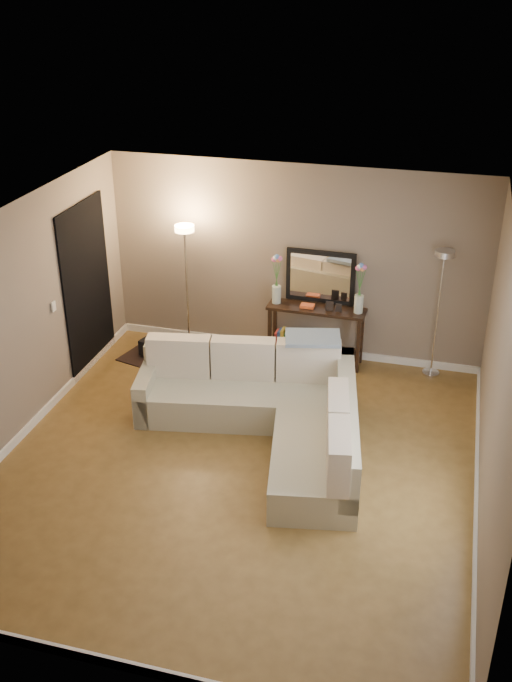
% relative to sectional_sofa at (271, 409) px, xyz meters
% --- Properties ---
extents(floor, '(5.00, 5.50, 0.01)m').
position_rel_sectional_sofa_xyz_m(floor, '(-0.21, -0.69, -0.33)').
color(floor, olive).
rests_on(floor, ground).
extents(ceiling, '(5.00, 5.50, 0.01)m').
position_rel_sectional_sofa_xyz_m(ceiling, '(-0.21, -0.69, 2.28)').
color(ceiling, white).
rests_on(ceiling, ground).
extents(wall_back, '(5.00, 0.02, 2.60)m').
position_rel_sectional_sofa_xyz_m(wall_back, '(-0.21, 2.07, 0.97)').
color(wall_back, gray).
rests_on(wall_back, ground).
extents(wall_front, '(5.00, 0.02, 2.60)m').
position_rel_sectional_sofa_xyz_m(wall_front, '(-0.21, -3.45, 0.97)').
color(wall_front, gray).
rests_on(wall_front, ground).
extents(wall_left, '(0.02, 5.50, 2.60)m').
position_rel_sectional_sofa_xyz_m(wall_left, '(-2.72, -0.69, 0.97)').
color(wall_left, gray).
rests_on(wall_left, ground).
extents(wall_right, '(0.02, 5.50, 2.60)m').
position_rel_sectional_sofa_xyz_m(wall_right, '(2.30, -0.69, 0.97)').
color(wall_right, gray).
rests_on(wall_right, ground).
extents(baseboard_back, '(5.00, 0.03, 0.10)m').
position_rel_sectional_sofa_xyz_m(baseboard_back, '(-0.21, 2.05, -0.28)').
color(baseboard_back, white).
rests_on(baseboard_back, ground).
extents(baseboard_front, '(5.00, 0.03, 0.10)m').
position_rel_sectional_sofa_xyz_m(baseboard_front, '(-0.21, -3.42, -0.28)').
color(baseboard_front, white).
rests_on(baseboard_front, ground).
extents(baseboard_left, '(0.03, 5.50, 0.10)m').
position_rel_sectional_sofa_xyz_m(baseboard_left, '(-2.69, -0.69, -0.28)').
color(baseboard_left, white).
rests_on(baseboard_left, ground).
extents(baseboard_right, '(0.03, 5.50, 0.10)m').
position_rel_sectional_sofa_xyz_m(baseboard_right, '(2.28, -0.69, -0.28)').
color(baseboard_right, white).
rests_on(baseboard_right, ground).
extents(doorway, '(0.02, 1.20, 2.20)m').
position_rel_sectional_sofa_xyz_m(doorway, '(-2.69, 1.01, 0.77)').
color(doorway, black).
rests_on(doorway, ground).
extents(switch_plate, '(0.02, 0.08, 0.12)m').
position_rel_sectional_sofa_xyz_m(switch_plate, '(-2.69, 0.16, 0.87)').
color(switch_plate, white).
rests_on(switch_plate, ground).
extents(sectional_sofa, '(2.90, 2.52, 0.88)m').
position_rel_sectional_sofa_xyz_m(sectional_sofa, '(0.00, 0.00, 0.00)').
color(sectional_sofa, beige).
rests_on(sectional_sofa, floor).
extents(throw_blanket, '(0.70, 0.50, 0.08)m').
position_rel_sectional_sofa_xyz_m(throw_blanket, '(0.32, 0.68, 0.60)').
color(throw_blanket, '#7D91A1').
rests_on(throw_blanket, sectional_sofa).
extents(console_table, '(1.29, 0.37, 0.79)m').
position_rel_sectional_sofa_xyz_m(console_table, '(0.06, 1.83, 0.12)').
color(console_table, black).
rests_on(console_table, floor).
extents(leaning_mirror, '(0.91, 0.06, 0.71)m').
position_rel_sectional_sofa_xyz_m(leaning_mirror, '(0.15, 1.99, 0.83)').
color(leaning_mirror, black).
rests_on(leaning_mirror, console_table).
extents(table_decor, '(0.54, 0.12, 0.13)m').
position_rel_sectional_sofa_xyz_m(table_decor, '(0.14, 1.79, 0.50)').
color(table_decor, '#E05827').
rests_on(table_decor, console_table).
extents(flower_vase_left, '(0.15, 0.12, 0.68)m').
position_rel_sectional_sofa_xyz_m(flower_vase_left, '(-0.40, 1.84, 0.75)').
color(flower_vase_left, silver).
rests_on(flower_vase_left, console_table).
extents(flower_vase_right, '(0.15, 0.12, 0.68)m').
position_rel_sectional_sofa_xyz_m(flower_vase_right, '(0.69, 1.81, 0.75)').
color(flower_vase_right, silver).
rests_on(flower_vase_right, console_table).
extents(floor_lamp_lit, '(0.31, 0.31, 1.79)m').
position_rel_sectional_sofa_xyz_m(floor_lamp_lit, '(-1.60, 1.71, 0.94)').
color(floor_lamp_lit, silver).
rests_on(floor_lamp_lit, floor).
extents(floor_lamp_unlit, '(0.25, 0.25, 1.71)m').
position_rel_sectional_sofa_xyz_m(floor_lamp_unlit, '(1.67, 1.88, 0.88)').
color(floor_lamp_unlit, silver).
rests_on(floor_lamp_unlit, floor).
extents(charcoal_rug, '(1.35, 1.15, 0.02)m').
position_rel_sectional_sofa_xyz_m(charcoal_rug, '(-1.78, 1.41, -0.32)').
color(charcoal_rug, black).
rests_on(charcoal_rug, floor).
extents(black_bag, '(0.38, 0.31, 0.21)m').
position_rel_sectional_sofa_xyz_m(black_bag, '(-1.99, 1.37, -0.18)').
color(black_bag, black).
rests_on(black_bag, charcoal_rug).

